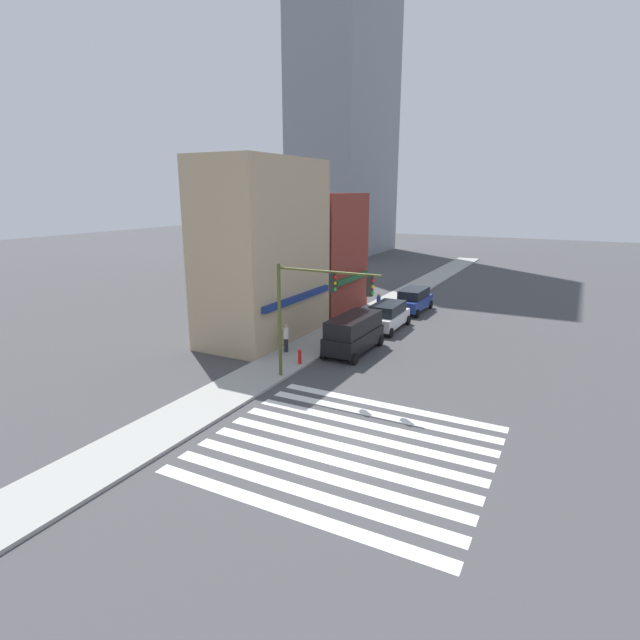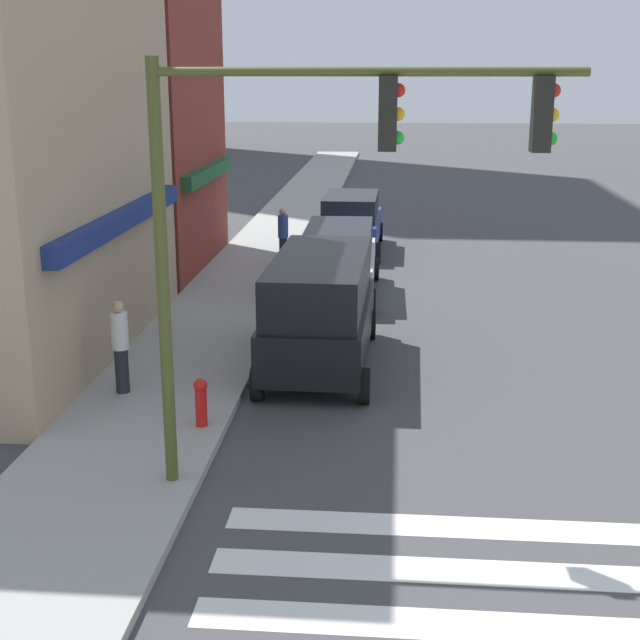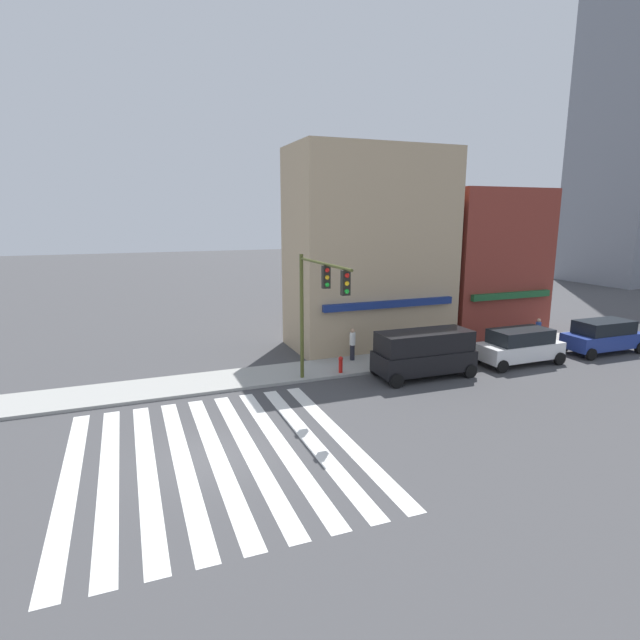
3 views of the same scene
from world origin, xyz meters
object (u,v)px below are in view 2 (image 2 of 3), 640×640
suv_blue (351,221)px  pedestrian_white_shirt (120,345)px  van_black (320,307)px  traffic_signal (312,185)px  fire_hydrant (201,400)px  suv_white (339,259)px  pedestrian_blue_shirt (283,235)px

suv_blue → pedestrian_white_shirt: size_ratio=2.67×
van_black → traffic_signal: bearing=-175.1°
van_black → fire_hydrant: (-3.79, 1.70, -0.67)m
van_black → fire_hydrant: size_ratio=5.98×
suv_white → suv_blue: 6.22m
suv_blue → fire_hydrant: 16.17m
suv_white → pedestrian_blue_shirt: 3.71m
suv_blue → pedestrian_blue_shirt: suv_blue is taller
traffic_signal → pedestrian_white_shirt: size_ratio=3.49×
pedestrian_white_shirt → fire_hydrant: bearing=-123.7°
suv_blue → traffic_signal: bearing=-178.0°
traffic_signal → pedestrian_white_shirt: traffic_signal is taller
van_black → pedestrian_white_shirt: (-2.28, 3.53, -0.21)m
pedestrian_white_shirt → suv_white: bearing=-17.1°
suv_white → suv_blue: bearing=-0.6°
fire_hydrant → suv_blue: bearing=-6.0°
suv_blue → pedestrian_blue_shirt: bearing=148.4°
pedestrian_white_shirt → pedestrian_blue_shirt: same height
traffic_signal → suv_blue: size_ratio=1.31×
suv_white → suv_blue: same height
pedestrian_white_shirt → van_black: bearing=-51.4°
van_black → fire_hydrant: van_black is taller
traffic_signal → pedestrian_white_shirt: bearing=47.7°
traffic_signal → pedestrian_white_shirt: 6.32m
suv_blue → van_black: bearing=-179.2°
traffic_signal → suv_blue: traffic_signal is taller
pedestrian_blue_shirt → suv_blue: bearing=-31.7°
pedestrian_blue_shirt → fire_hydrant: bearing=-178.2°
van_black → suv_blue: size_ratio=1.07×
traffic_signal → fire_hydrant: size_ratio=7.34×
suv_white → suv_blue: size_ratio=1.00×
traffic_signal → pedestrian_blue_shirt: size_ratio=3.49×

